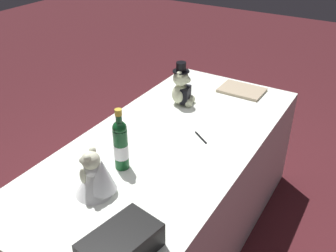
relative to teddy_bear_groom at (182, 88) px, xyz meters
The scene contains 8 objects.
ground_plane 0.98m from the teddy_bear_groom, 159.97° to the right, with size 12.00×12.00×0.00m, color #47191E.
reception_table 0.68m from the teddy_bear_groom, 159.97° to the right, with size 2.01×0.93×0.74m, color white.
teddy_bear_groom is the anchor object (origin of this frame).
teddy_bear_bride 1.00m from the teddy_bear_groom, behind, with size 0.19×0.22×0.23m.
champagne_bottle 0.78m from the teddy_bear_groom, behind, with size 0.07×0.07×0.33m.
signing_pen 0.45m from the teddy_bear_groom, 136.55° to the right, with size 0.09×0.12×0.01m.
gift_case_black 1.30m from the teddy_bear_groom, 160.75° to the right, with size 0.33×0.23×0.11m.
guestbook 0.48m from the teddy_bear_groom, 35.30° to the right, with size 0.22×0.31×0.02m, color tan.
Camera 1 is at (-1.55, -0.94, 1.91)m, focal length 40.73 mm.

